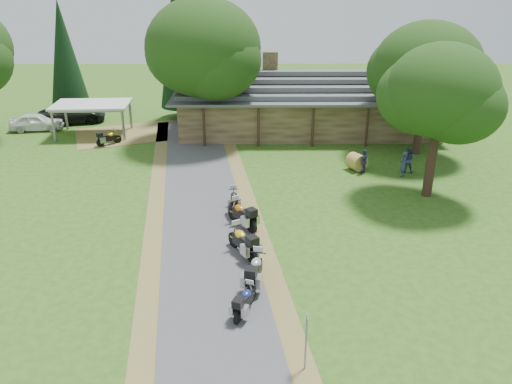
{
  "coord_description": "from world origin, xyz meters",
  "views": [
    {
      "loc": [
        1.57,
        -16.08,
        11.37
      ],
      "look_at": [
        1.74,
        6.99,
        1.6
      ],
      "focal_mm": 35.0,
      "sensor_mm": 36.0,
      "label": 1
    }
  ],
  "objects_px": {
    "car_white_sedan": "(36,120)",
    "motorcycle_row_d": "(242,213)",
    "motorcycle_row_e": "(234,199)",
    "motorcycle_row_c": "(243,240)",
    "motorcycle_carport_a": "(109,137)",
    "hay_bale": "(357,162)",
    "lodge": "(307,100)",
    "carport": "(93,119)",
    "motorcycle_row_b": "(255,270)",
    "car_dark_suv": "(71,110)",
    "motorcycle_row_a": "(245,300)"
  },
  "relations": [
    {
      "from": "car_white_sedan",
      "to": "motorcycle_row_d",
      "type": "distance_m",
      "value": 24.66
    },
    {
      "from": "motorcycle_row_d",
      "to": "motorcycle_row_e",
      "type": "distance_m",
      "value": 2.06
    },
    {
      "from": "motorcycle_row_c",
      "to": "motorcycle_carport_a",
      "type": "xyz_separation_m",
      "value": [
        -10.34,
        16.46,
        -0.13
      ]
    },
    {
      "from": "motorcycle_carport_a",
      "to": "hay_bale",
      "type": "relative_size",
      "value": 1.59
    },
    {
      "from": "lodge",
      "to": "car_white_sedan",
      "type": "distance_m",
      "value": 22.24
    },
    {
      "from": "carport",
      "to": "motorcycle_row_b",
      "type": "height_order",
      "value": "carport"
    },
    {
      "from": "carport",
      "to": "motorcycle_carport_a",
      "type": "distance_m",
      "value": 3.39
    },
    {
      "from": "motorcycle_row_d",
      "to": "hay_bale",
      "type": "bearing_deg",
      "value": -76.76
    },
    {
      "from": "carport",
      "to": "car_white_sedan",
      "type": "height_order",
      "value": "carport"
    },
    {
      "from": "lodge",
      "to": "motorcycle_row_c",
      "type": "height_order",
      "value": "lodge"
    },
    {
      "from": "car_white_sedan",
      "to": "car_dark_suv",
      "type": "distance_m",
      "value": 3.18
    },
    {
      "from": "motorcycle_row_e",
      "to": "car_dark_suv",
      "type": "bearing_deg",
      "value": 35.17
    },
    {
      "from": "motorcycle_row_b",
      "to": "motorcycle_row_e",
      "type": "xyz_separation_m",
      "value": [
        -1.1,
        7.24,
        -0.11
      ]
    },
    {
      "from": "carport",
      "to": "motorcycle_row_a",
      "type": "relative_size",
      "value": 3.53
    },
    {
      "from": "motorcycle_row_c",
      "to": "hay_bale",
      "type": "height_order",
      "value": "motorcycle_row_c"
    },
    {
      "from": "car_white_sedan",
      "to": "motorcycle_row_a",
      "type": "height_order",
      "value": "car_white_sedan"
    },
    {
      "from": "car_white_sedan",
      "to": "motorcycle_row_a",
      "type": "xyz_separation_m",
      "value": [
        17.46,
        -24.74,
        -0.32
      ]
    },
    {
      "from": "motorcycle_row_a",
      "to": "motorcycle_row_b",
      "type": "distance_m",
      "value": 1.91
    },
    {
      "from": "motorcycle_row_b",
      "to": "motorcycle_row_d",
      "type": "relative_size",
      "value": 0.98
    },
    {
      "from": "car_white_sedan",
      "to": "motorcycle_carport_a",
      "type": "bearing_deg",
      "value": -128.02
    },
    {
      "from": "car_dark_suv",
      "to": "motorcycle_row_c",
      "type": "height_order",
      "value": "car_dark_suv"
    },
    {
      "from": "lodge",
      "to": "car_dark_suv",
      "type": "height_order",
      "value": "lodge"
    },
    {
      "from": "carport",
      "to": "motorcycle_row_e",
      "type": "xyz_separation_m",
      "value": [
        11.65,
        -14.38,
        -0.66
      ]
    },
    {
      "from": "hay_bale",
      "to": "motorcycle_row_a",
      "type": "bearing_deg",
      "value": -114.9
    },
    {
      "from": "car_dark_suv",
      "to": "motorcycle_row_b",
      "type": "height_order",
      "value": "car_dark_suv"
    },
    {
      "from": "carport",
      "to": "motorcycle_row_b",
      "type": "relative_size",
      "value": 2.81
    },
    {
      "from": "lodge",
      "to": "motorcycle_row_a",
      "type": "bearing_deg",
      "value": -100.81
    },
    {
      "from": "motorcycle_row_c",
      "to": "motorcycle_row_e",
      "type": "xyz_separation_m",
      "value": [
        -0.55,
        4.83,
        -0.13
      ]
    },
    {
      "from": "lodge",
      "to": "carport",
      "type": "height_order",
      "value": "lodge"
    },
    {
      "from": "hay_bale",
      "to": "motorcycle_row_e",
      "type": "bearing_deg",
      "value": -141.86
    },
    {
      "from": "carport",
      "to": "car_dark_suv",
      "type": "bearing_deg",
      "value": 126.13
    },
    {
      "from": "car_dark_suv",
      "to": "motorcycle_row_e",
      "type": "distance_m",
      "value": 23.18
    },
    {
      "from": "car_dark_suv",
      "to": "motorcycle_row_e",
      "type": "relative_size",
      "value": 3.41
    },
    {
      "from": "motorcycle_row_e",
      "to": "motorcycle_row_a",
      "type": "bearing_deg",
      "value": -179.47
    },
    {
      "from": "motorcycle_row_d",
      "to": "motorcycle_carport_a",
      "type": "xyz_separation_m",
      "value": [
        -10.26,
        13.63,
        -0.12
      ]
    },
    {
      "from": "car_white_sedan",
      "to": "car_dark_suv",
      "type": "relative_size",
      "value": 0.89
    },
    {
      "from": "motorcycle_row_a",
      "to": "motorcycle_row_e",
      "type": "distance_m",
      "value": 9.13
    },
    {
      "from": "car_white_sedan",
      "to": "motorcycle_row_c",
      "type": "distance_m",
      "value": 26.8
    },
    {
      "from": "lodge",
      "to": "hay_bale",
      "type": "relative_size",
      "value": 19.49
    },
    {
      "from": "lodge",
      "to": "motorcycle_row_e",
      "type": "distance_m",
      "value": 16.67
    },
    {
      "from": "motorcycle_carport_a",
      "to": "car_white_sedan",
      "type": "bearing_deg",
      "value": 109.51
    },
    {
      "from": "car_white_sedan",
      "to": "motorcycle_carport_a",
      "type": "distance_m",
      "value": 8.04
    },
    {
      "from": "car_dark_suv",
      "to": "motorcycle_row_d",
      "type": "distance_m",
      "value": 25.05
    },
    {
      "from": "car_white_sedan",
      "to": "motorcycle_row_e",
      "type": "distance_m",
      "value": 22.92
    },
    {
      "from": "motorcycle_row_b",
      "to": "car_white_sedan",
      "type": "bearing_deg",
      "value": 49.87
    },
    {
      "from": "motorcycle_carport_a",
      "to": "hay_bale",
      "type": "height_order",
      "value": "motorcycle_carport_a"
    },
    {
      "from": "car_white_sedan",
      "to": "car_dark_suv",
      "type": "height_order",
      "value": "car_dark_suv"
    },
    {
      "from": "motorcycle_row_a",
      "to": "motorcycle_row_e",
      "type": "height_order",
      "value": "motorcycle_row_e"
    },
    {
      "from": "lodge",
      "to": "motorcycle_row_d",
      "type": "distance_m",
      "value": 18.42
    },
    {
      "from": "motorcycle_carport_a",
      "to": "car_dark_suv",
      "type": "bearing_deg",
      "value": 86.69
    }
  ]
}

